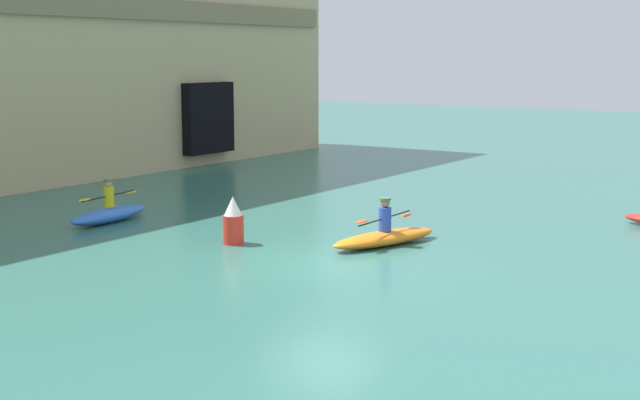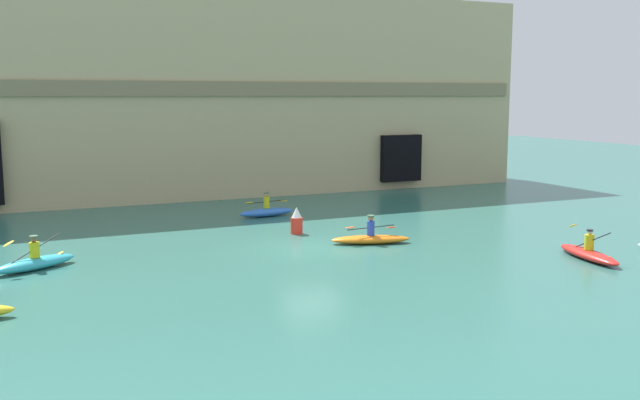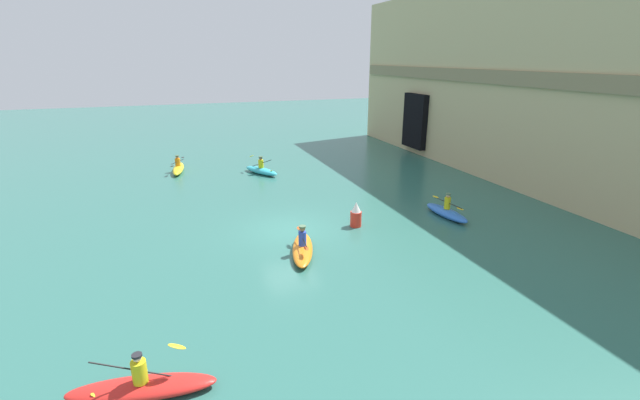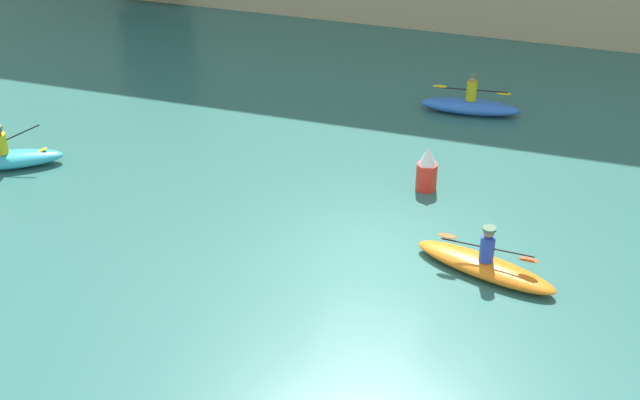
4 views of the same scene
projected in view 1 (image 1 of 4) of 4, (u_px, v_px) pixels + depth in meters
ground_plane at (322, 264)px, 20.28m from camera, size 120.00×120.00×0.00m
kayak_blue at (109, 213)px, 25.36m from camera, size 3.00×1.04×1.23m
kayak_orange at (385, 236)px, 22.29m from camera, size 3.39×1.79×1.20m
marker_buoy at (233, 222)px, 22.39m from camera, size 0.53×0.53×1.21m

